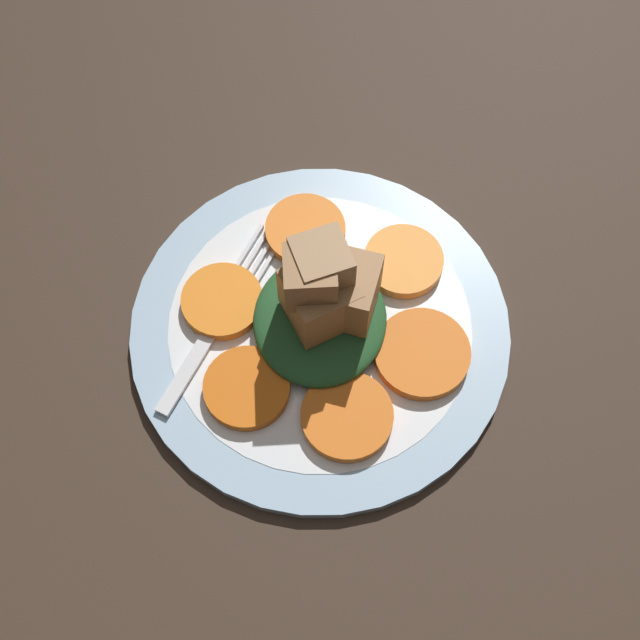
# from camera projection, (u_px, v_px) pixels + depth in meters

# --- Properties ---
(table_slab) EXTENTS (1.20, 1.20, 0.02)m
(table_slab) POSITION_uv_depth(u_px,v_px,m) (320.00, 337.00, 0.69)
(table_slab) COLOR #38281E
(table_slab) RESTS_ON ground
(plate) EXTENTS (0.29, 0.29, 0.01)m
(plate) POSITION_uv_depth(u_px,v_px,m) (320.00, 329.00, 0.68)
(plate) COLOR #99B7D1
(plate) RESTS_ON table_slab
(carrot_slice_0) EXTENTS (0.07, 0.07, 0.01)m
(carrot_slice_0) POSITION_uv_depth(u_px,v_px,m) (347.00, 416.00, 0.64)
(carrot_slice_0) COLOR orange
(carrot_slice_0) RESTS_ON plate
(carrot_slice_1) EXTENTS (0.07, 0.07, 0.01)m
(carrot_slice_1) POSITION_uv_depth(u_px,v_px,m) (422.00, 354.00, 0.66)
(carrot_slice_1) COLOR orange
(carrot_slice_1) RESTS_ON plate
(carrot_slice_2) EXTENTS (0.06, 0.06, 0.01)m
(carrot_slice_2) POSITION_uv_depth(u_px,v_px,m) (404.00, 261.00, 0.69)
(carrot_slice_2) COLOR #F99438
(carrot_slice_2) RESTS_ON plate
(carrot_slice_3) EXTENTS (0.06, 0.06, 0.01)m
(carrot_slice_3) POSITION_uv_depth(u_px,v_px,m) (305.00, 230.00, 0.70)
(carrot_slice_3) COLOR orange
(carrot_slice_3) RESTS_ON plate
(carrot_slice_4) EXTENTS (0.06, 0.06, 0.01)m
(carrot_slice_4) POSITION_uv_depth(u_px,v_px,m) (222.00, 301.00, 0.68)
(carrot_slice_4) COLOR orange
(carrot_slice_4) RESTS_ON plate
(carrot_slice_5) EXTENTS (0.06, 0.06, 0.01)m
(carrot_slice_5) POSITION_uv_depth(u_px,v_px,m) (247.00, 388.00, 0.65)
(carrot_slice_5) COLOR #D35E11
(carrot_slice_5) RESTS_ON plate
(center_pile) EXTENTS (0.11, 0.10, 0.10)m
(center_pile) POSITION_uv_depth(u_px,v_px,m) (323.00, 301.00, 0.64)
(center_pile) COLOR #235128
(center_pile) RESTS_ON plate
(fork) EXTENTS (0.17, 0.08, 0.00)m
(fork) POSITION_uv_depth(u_px,v_px,m) (223.00, 313.00, 0.67)
(fork) COLOR silver
(fork) RESTS_ON plate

